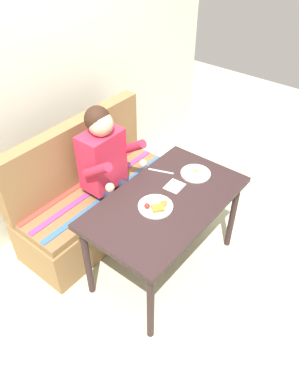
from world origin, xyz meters
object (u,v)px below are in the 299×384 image
at_px(person, 109,165).
at_px(knife, 161,171).
at_px(napkin, 175,186).
at_px(table, 166,208).
at_px(plate_breakfast, 156,206).
at_px(plate_eggs, 196,173).
at_px(couch, 95,198).

relative_size(person, knife, 6.06).
bearing_deg(knife, napkin, -134.51).
bearing_deg(person, table, -93.94).
height_order(plate_breakfast, napkin, plate_breakfast).
height_order(table, knife, knife).
bearing_deg(plate_breakfast, table, -3.15).
bearing_deg(plate_eggs, person, 119.48).
bearing_deg(knife, couch, 92.75).
bearing_deg(couch, napkin, -78.05).
height_order(plate_breakfast, knife, plate_breakfast).
bearing_deg(napkin, couch, 101.95).
distance_m(table, plate_breakfast, 0.15).
bearing_deg(knife, plate_eggs, -79.67).
height_order(table, napkin, napkin).
height_order(person, plate_eggs, person).
bearing_deg(table, napkin, 14.06).
relative_size(plate_breakfast, knife, 1.21).
distance_m(table, couch, 0.83).
height_order(napkin, knife, napkin).
xyz_separation_m(person, plate_breakfast, (-0.15, -0.58, 0.00)).
height_order(couch, person, person).
relative_size(person, plate_breakfast, 5.03).
bearing_deg(plate_breakfast, couch, 81.59).
xyz_separation_m(plate_breakfast, napkin, (0.27, 0.03, -0.01)).
bearing_deg(plate_breakfast, knife, 32.41).
height_order(person, napkin, person).
distance_m(plate_eggs, knife, 0.27).
bearing_deg(person, knife, -61.68).
bearing_deg(couch, table, -90.00).
distance_m(plate_eggs, napkin, 0.22).
xyz_separation_m(couch, knife, (0.24, -0.54, 0.40)).
bearing_deg(plate_eggs, napkin, 169.93).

